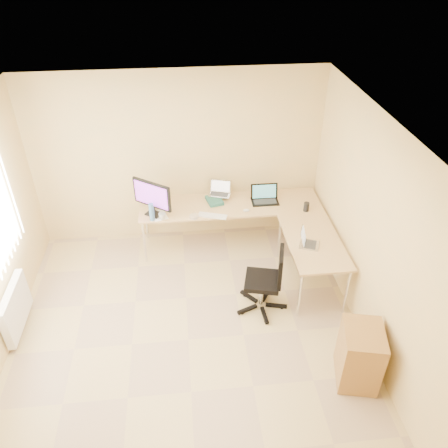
{
  "coord_description": "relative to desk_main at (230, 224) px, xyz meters",
  "views": [
    {
      "loc": [
        0.04,
        -3.62,
        4.18
      ],
      "look_at": [
        0.55,
        1.1,
        0.9
      ],
      "focal_mm": 35.52,
      "sensor_mm": 36.0,
      "label": 1
    }
  ],
  "objects": [
    {
      "name": "keyboard",
      "position": [
        -0.29,
        -0.3,
        0.37
      ],
      "size": [
        0.42,
        0.24,
        0.02
      ],
      "primitive_type": "cube",
      "rotation": [
        0.0,
        0.0,
        -0.32
      ],
      "color": "silver",
      "rests_on": "desk_main"
    },
    {
      "name": "office_chair",
      "position": [
        0.24,
        -1.39,
        0.14
      ],
      "size": [
        0.67,
        0.67,
        0.92
      ],
      "primitive_type": "cube",
      "rotation": [
        0.0,
        0.0,
        -0.25
      ],
      "color": "black",
      "rests_on": "ground"
    },
    {
      "name": "book_stack",
      "position": [
        -0.23,
        0.09,
        0.39
      ],
      "size": [
        0.27,
        0.32,
        0.05
      ],
      "primitive_type": "cube",
      "rotation": [
        0.0,
        0.0,
        0.23
      ],
      "color": "#22594F",
      "rests_on": "desk_main"
    },
    {
      "name": "desk_return",
      "position": [
        0.98,
        -1.0,
        0.0
      ],
      "size": [
        0.7,
        1.3,
        0.73
      ],
      "primitive_type": "cube",
      "color": "tan",
      "rests_on": "ground"
    },
    {
      "name": "laptop_black",
      "position": [
        0.51,
        0.0,
        0.49
      ],
      "size": [
        0.4,
        0.29,
        0.25
      ],
      "primitive_type": "cube",
      "rotation": [
        0.0,
        0.0,
        -0.01
      ],
      "color": "black",
      "rests_on": "desk_main"
    },
    {
      "name": "laptop_return",
      "position": [
        0.89,
        -1.1,
        0.46
      ],
      "size": [
        0.35,
        0.32,
        0.19
      ],
      "primitive_type": "cube",
      "rotation": [
        0.0,
        0.0,
        1.19
      ],
      "color": "#B7B6BD",
      "rests_on": "desk_return"
    },
    {
      "name": "water_bottle",
      "position": [
        -1.13,
        -0.3,
        0.5
      ],
      "size": [
        0.09,
        0.09,
        0.26
      ],
      "primitive_type": "cylinder",
      "rotation": [
        0.0,
        0.0,
        0.26
      ],
      "color": "teal",
      "rests_on": "desk_main"
    },
    {
      "name": "ceiling",
      "position": [
        -0.72,
        -1.85,
        2.24
      ],
      "size": [
        4.5,
        4.5,
        0.0
      ],
      "primitive_type": "plane",
      "rotation": [
        3.14,
        0.0,
        0.0
      ],
      "color": "white",
      "rests_on": "ground"
    },
    {
      "name": "desk_fan",
      "position": [
        -1.13,
        0.19,
        0.49
      ],
      "size": [
        0.24,
        0.24,
        0.24
      ],
      "primitive_type": "cylinder",
      "rotation": [
        0.0,
        0.0,
        -0.32
      ],
      "color": "silver",
      "rests_on": "desk_main"
    },
    {
      "name": "desk_main",
      "position": [
        0.0,
        0.0,
        0.0
      ],
      "size": [
        2.65,
        0.7,
        0.73
      ],
      "primitive_type": "cube",
      "color": "tan",
      "rests_on": "ground"
    },
    {
      "name": "cd_stack",
      "position": [
        -0.55,
        -0.3,
        0.38
      ],
      "size": [
        0.14,
        0.14,
        0.03
      ],
      "primitive_type": "cylinder",
      "rotation": [
        0.0,
        0.0,
        0.08
      ],
      "color": "white",
      "rests_on": "desk_main"
    },
    {
      "name": "mug",
      "position": [
        -0.99,
        -0.3,
        0.41
      ],
      "size": [
        0.13,
        0.13,
        0.1
      ],
      "primitive_type": "imported",
      "rotation": [
        0.0,
        0.0,
        0.26
      ],
      "color": "beige",
      "rests_on": "desk_main"
    },
    {
      "name": "papers",
      "position": [
        -1.03,
        -0.2,
        0.37
      ],
      "size": [
        0.26,
        0.32,
        0.01
      ],
      "primitive_type": "cube",
      "rotation": [
        0.0,
        0.0,
        0.29
      ],
      "color": "white",
      "rests_on": "desk_main"
    },
    {
      "name": "wall_back",
      "position": [
        -0.72,
        0.4,
        0.93
      ],
      "size": [
        4.5,
        0.0,
        4.5
      ],
      "primitive_type": "plane",
      "rotation": [
        1.57,
        0.0,
        0.0
      ],
      "color": "#E9C375",
      "rests_on": "ground"
    },
    {
      "name": "wall_right",
      "position": [
        1.38,
        -1.85,
        0.93
      ],
      "size": [
        0.0,
        4.5,
        4.5
      ],
      "primitive_type": "plane",
      "rotation": [
        1.57,
        0.0,
        -1.57
      ],
      "color": "#E9C375",
      "rests_on": "ground"
    },
    {
      "name": "cabinet",
      "position": [
        1.08,
        -2.57,
        -0.01
      ],
      "size": [
        0.51,
        0.59,
        0.7
      ],
      "primitive_type": "cube",
      "rotation": [
        0.0,
        0.0,
        -0.23
      ],
      "color": "#A2733D",
      "rests_on": "ground"
    },
    {
      "name": "radiator",
      "position": [
        -2.75,
        -1.45,
        -0.02
      ],
      "size": [
        0.09,
        0.8,
        0.55
      ],
      "primitive_type": "cube",
      "color": "white",
      "rests_on": "ground"
    },
    {
      "name": "laptop_center",
      "position": [
        -0.14,
        0.2,
        0.51
      ],
      "size": [
        0.37,
        0.32,
        0.2
      ],
      "primitive_type": "cube",
      "rotation": [
        0.0,
        0.0,
        -0.3
      ],
      "color": "silver",
      "rests_on": "desk_main"
    },
    {
      "name": "mouse",
      "position": [
        0.2,
        -0.22,
        0.38
      ],
      "size": [
        0.11,
        0.09,
        0.03
      ],
      "primitive_type": "ellipsoid",
      "rotation": [
        0.0,
        0.0,
        -0.43
      ],
      "color": "silver",
      "rests_on": "desk_main"
    },
    {
      "name": "black_cup",
      "position": [
        1.05,
        -0.3,
        0.43
      ],
      "size": [
        0.08,
        0.08,
        0.13
      ],
      "primitive_type": "cylinder",
      "rotation": [
        0.0,
        0.0,
        -0.05
      ],
      "color": "black",
      "rests_on": "desk_main"
    },
    {
      "name": "white_box",
      "position": [
        -1.13,
        0.2,
        0.4
      ],
      "size": [
        0.24,
        0.21,
        0.07
      ],
      "primitive_type": "cube",
      "rotation": [
        0.0,
        0.0,
        0.34
      ],
      "color": "silver",
      "rests_on": "desk_main"
    },
    {
      "name": "monitor",
      "position": [
        -1.11,
        -0.16,
        0.63
      ],
      "size": [
        0.61,
        0.52,
        0.53
      ],
      "primitive_type": "cube",
      "rotation": [
        0.0,
        0.0,
        -0.64
      ],
      "color": "black",
      "rests_on": "desk_main"
    },
    {
      "name": "floor",
      "position": [
        -0.72,
        -1.85,
        -0.36
      ],
      "size": [
        4.5,
        4.5,
        0.0
      ],
      "primitive_type": "plane",
      "color": "tan",
      "rests_on": "ground"
    }
  ]
}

